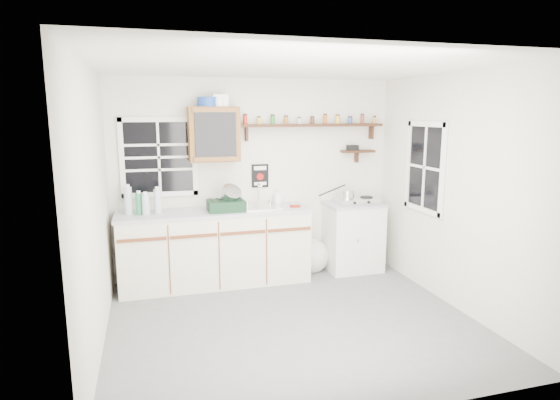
{
  "coord_description": "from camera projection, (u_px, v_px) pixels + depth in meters",
  "views": [
    {
      "loc": [
        -1.33,
        -4.22,
        2.08
      ],
      "look_at": [
        0.02,
        0.55,
        1.15
      ],
      "focal_mm": 30.0,
      "sensor_mm": 36.0,
      "label": 1
    }
  ],
  "objects": [
    {
      "name": "secondary_shelf",
      "position": [
        356.0,
        151.0,
        6.24
      ],
      "size": [
        0.45,
        0.16,
        0.24
      ],
      "color": "black",
      "rests_on": "wall_back"
    },
    {
      "name": "upper_cabinet",
      "position": [
        214.0,
        134.0,
        5.61
      ],
      "size": [
        0.6,
        0.32,
        0.65
      ],
      "color": "brown",
      "rests_on": "wall_back"
    },
    {
      "name": "right_cabinet",
      "position": [
        353.0,
        236.0,
        6.23
      ],
      "size": [
        0.73,
        0.57,
        0.91
      ],
      "color": "silver",
      "rests_on": "floor"
    },
    {
      "name": "sink",
      "position": [
        258.0,
        207.0,
        5.77
      ],
      "size": [
        0.52,
        0.44,
        0.29
      ],
      "color": "silver",
      "rests_on": "main_cabinet"
    },
    {
      "name": "upper_cabinet_clutter",
      "position": [
        213.0,
        101.0,
        5.54
      ],
      "size": [
        0.36,
        0.24,
        0.14
      ],
      "color": "#183B9D",
      "rests_on": "upper_cabinet"
    },
    {
      "name": "warning_sign",
      "position": [
        260.0,
        176.0,
        6.0
      ],
      "size": [
        0.22,
        0.02,
        0.3
      ],
      "color": "black",
      "rests_on": "wall_back"
    },
    {
      "name": "room",
      "position": [
        293.0,
        200.0,
        4.49
      ],
      "size": [
        3.64,
        3.24,
        2.54
      ],
      "color": "#59595C",
      "rests_on": "ground"
    },
    {
      "name": "hotplate",
      "position": [
        357.0,
        200.0,
        6.13
      ],
      "size": [
        0.55,
        0.3,
        0.08
      ],
      "rotation": [
        0.0,
        0.0,
        0.0
      ],
      "color": "silver",
      "rests_on": "right_cabinet"
    },
    {
      "name": "trash_bag",
      "position": [
        312.0,
        256.0,
        6.2
      ],
      "size": [
        0.43,
        0.39,
        0.49
      ],
      "color": "silver",
      "rests_on": "floor"
    },
    {
      "name": "spice_shelf",
      "position": [
        312.0,
        125.0,
        5.99
      ],
      "size": [
        1.91,
        0.18,
        0.33
      ],
      "color": "black",
      "rests_on": "wall_back"
    },
    {
      "name": "window_back",
      "position": [
        159.0,
        157.0,
        5.62
      ],
      "size": [
        0.93,
        0.03,
        0.98
      ],
      "color": "black",
      "rests_on": "wall_back"
    },
    {
      "name": "main_cabinet",
      "position": [
        216.0,
        247.0,
        5.71
      ],
      "size": [
        2.31,
        0.63,
        0.92
      ],
      "color": "beige",
      "rests_on": "floor"
    },
    {
      "name": "rag",
      "position": [
        295.0,
        206.0,
        5.83
      ],
      "size": [
        0.13,
        0.12,
        0.02
      ],
      "primitive_type": "cube",
      "rotation": [
        0.0,
        0.0,
        -0.09
      ],
      "color": "maroon",
      "rests_on": "main_cabinet"
    },
    {
      "name": "dish_rack",
      "position": [
        227.0,
        202.0,
        5.59
      ],
      "size": [
        0.43,
        0.34,
        0.32
      ],
      "rotation": [
        0.0,
        0.0,
        0.01
      ],
      "color": "black",
      "rests_on": "main_cabinet"
    },
    {
      "name": "window_right",
      "position": [
        425.0,
        167.0,
        5.46
      ],
      "size": [
        0.03,
        0.78,
        1.08
      ],
      "color": "black",
      "rests_on": "wall_back"
    },
    {
      "name": "soap_bottle",
      "position": [
        277.0,
        196.0,
        6.04
      ],
      "size": [
        0.1,
        0.1,
        0.18
      ],
      "primitive_type": "imported",
      "rotation": [
        0.0,
        0.0,
        0.22
      ],
      "color": "white",
      "rests_on": "main_cabinet"
    },
    {
      "name": "saucepan",
      "position": [
        347.0,
        194.0,
        6.08
      ],
      "size": [
        0.43,
        0.27,
        0.19
      ],
      "rotation": [
        0.0,
        0.0,
        -0.51
      ],
      "color": "silver",
      "rests_on": "hotplate"
    },
    {
      "name": "water_bottles",
      "position": [
        141.0,
        202.0,
        5.39
      ],
      "size": [
        0.41,
        0.18,
        0.35
      ],
      "color": "#A7BDC4",
      "rests_on": "main_cabinet"
    }
  ]
}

